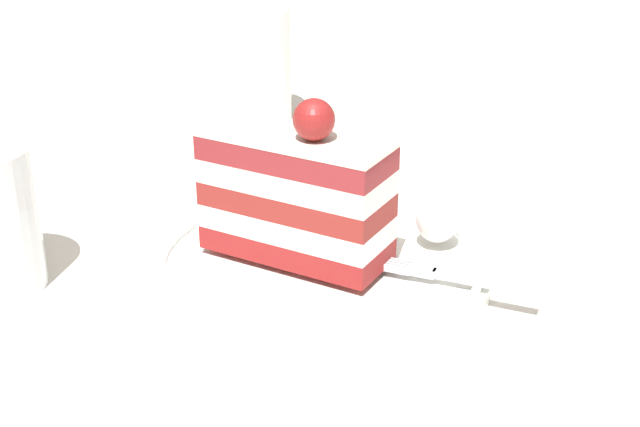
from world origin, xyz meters
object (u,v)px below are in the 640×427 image
Objects in this scene: fork at (445,275)px; dessert_plate at (320,264)px; whipped_cream_dollop at (437,217)px; cake_slice at (296,194)px; drink_glass_near at (252,71)px.

dessert_plate is at bearing 17.05° from fork.
fork is at bearing -162.95° from dessert_plate.
dessert_plate is 0.09m from whipped_cream_dollop.
whipped_cream_dollop reaches higher than fork.
cake_slice reaches higher than dessert_plate.
dessert_plate is 0.34m from drink_glass_near.
dessert_plate is 0.09m from fork.
dessert_plate is at bearing -138.78° from cake_slice.
fork reaches higher than dessert_plate.
cake_slice is 0.34m from drink_glass_near.
cake_slice is 1.21× the size of drink_glass_near.
drink_glass_near reaches higher than whipped_cream_dollop.
fork is (-0.08, -0.03, 0.01)m from dessert_plate.
drink_glass_near is (0.27, -0.21, 0.04)m from dessert_plate.
drink_glass_near is at bearing -27.37° from fork.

